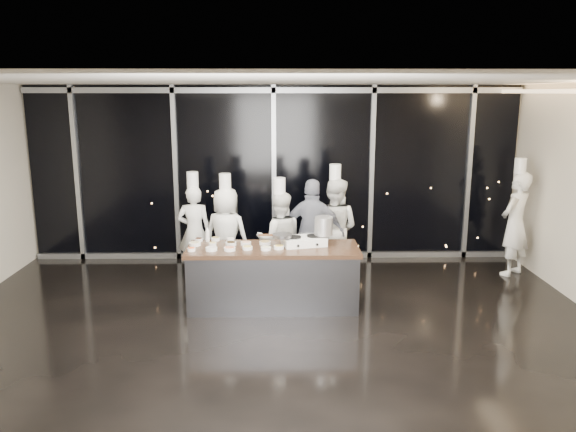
# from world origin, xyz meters

# --- Properties ---
(ground) EXTENTS (9.00, 9.00, 0.00)m
(ground) POSITION_xyz_m (0.00, 0.00, 0.00)
(ground) COLOR black
(ground) RESTS_ON ground
(room_shell) EXTENTS (9.02, 7.02, 3.21)m
(room_shell) POSITION_xyz_m (0.18, 0.00, 2.25)
(room_shell) COLOR beige
(room_shell) RESTS_ON ground
(window_wall) EXTENTS (8.90, 0.11, 3.20)m
(window_wall) POSITION_xyz_m (0.00, 3.43, 1.60)
(window_wall) COLOR black
(window_wall) RESTS_ON ground
(demo_counter) EXTENTS (2.46, 0.86, 0.90)m
(demo_counter) POSITION_xyz_m (0.00, 0.90, 0.45)
(demo_counter) COLOR #3B3B41
(demo_counter) RESTS_ON ground
(stove) EXTENTS (0.67, 0.50, 0.14)m
(stove) POSITION_xyz_m (0.45, 1.01, 0.96)
(stove) COLOR white
(stove) RESTS_ON demo_counter
(frying_pan) EXTENTS (0.50, 0.33, 0.05)m
(frying_pan) POSITION_xyz_m (0.12, 0.93, 1.06)
(frying_pan) COLOR slate
(frying_pan) RESTS_ON stove
(stock_pot) EXTENTS (0.32, 0.32, 0.26)m
(stock_pot) POSITION_xyz_m (0.74, 1.06, 1.17)
(stock_pot) COLOR #B3B3B5
(stock_pot) RESTS_ON stove
(prep_bowls) EXTENTS (1.37, 0.69, 0.05)m
(prep_bowls) POSITION_xyz_m (-0.59, 0.95, 0.93)
(prep_bowls) COLOR white
(prep_bowls) RESTS_ON demo_counter
(squeeze_bottle) EXTENTS (0.06, 0.06, 0.22)m
(squeeze_bottle) POSITION_xyz_m (-0.97, 1.24, 1.00)
(squeeze_bottle) COLOR white
(squeeze_bottle) RESTS_ON demo_counter
(chef_far_left) EXTENTS (0.59, 0.40, 1.80)m
(chef_far_left) POSITION_xyz_m (-1.32, 2.28, 0.81)
(chef_far_left) COLOR white
(chef_far_left) RESTS_ON ground
(chef_left) EXTENTS (0.89, 0.73, 1.80)m
(chef_left) POSITION_xyz_m (-0.77, 2.07, 0.80)
(chef_left) COLOR white
(chef_left) RESTS_ON ground
(chef_center) EXTENTS (0.78, 0.63, 1.76)m
(chef_center) POSITION_xyz_m (0.10, 1.85, 0.78)
(chef_center) COLOR white
(chef_center) RESTS_ON ground
(guest) EXTENTS (1.08, 0.62, 1.73)m
(guest) POSITION_xyz_m (0.63, 1.86, 0.87)
(guest) COLOR #131C36
(guest) RESTS_ON ground
(chef_right) EXTENTS (1.01, 0.91, 1.93)m
(chef_right) POSITION_xyz_m (1.01, 2.21, 0.86)
(chef_right) COLOR white
(chef_right) RESTS_ON ground
(chef_side) EXTENTS (0.77, 0.74, 2.01)m
(chef_side) POSITION_xyz_m (4.08, 2.33, 0.91)
(chef_side) COLOR white
(chef_side) RESTS_ON ground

